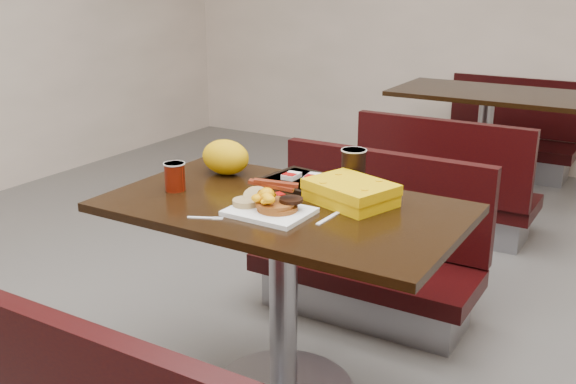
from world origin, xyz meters
The scene contains 23 objects.
table_near centered at (0.00, 0.00, 0.38)m, with size 1.20×0.70×0.75m, color black, non-canonical shape.
bench_near_n centered at (0.00, 0.70, 0.36)m, with size 1.00×0.46×0.72m, color black, non-canonical shape.
table_far centered at (0.00, 2.60, 0.38)m, with size 1.20×0.70×0.75m, color black, non-canonical shape.
bench_far_s centered at (0.00, 1.90, 0.36)m, with size 1.00×0.46×0.72m, color black, non-canonical shape.
bench_far_n centered at (0.00, 3.30, 0.36)m, with size 1.00×0.46×0.72m, color black, non-canonical shape.
platter centered at (0.01, -0.11, 0.76)m, with size 0.26×0.20×0.02m, color white.
pancake_stack centered at (0.04, -0.10, 0.78)m, with size 0.13×0.13×0.03m, color #924518.
sausage_patty centered at (0.07, -0.07, 0.80)m, with size 0.08×0.08×0.01m, color black.
scrambled_eggs centered at (0.01, -0.12, 0.82)m, with size 0.09×0.08×0.05m, color #FFA505.
bacon_strips centered at (0.01, -0.09, 0.85)m, with size 0.15×0.06×0.01m, color #471105, non-canonical shape.
muffin_bottom centered at (-0.08, -0.11, 0.77)m, with size 0.09×0.09×0.02m, color tan.
muffin_top centered at (-0.06, -0.07, 0.79)m, with size 0.08×0.08×0.02m, color tan.
coffee_cup_near centered at (-0.41, -0.07, 0.80)m, with size 0.07×0.07×0.10m, color maroon.
fork centered at (-0.15, -0.25, 0.75)m, with size 0.11×0.02×0.00m, color white, non-canonical shape.
knife centered at (0.20, -0.03, 0.75)m, with size 0.17×0.01×0.00m, color white.
condiment_syrup centered at (-0.16, 0.07, 0.75)m, with size 0.04×0.03×0.01m, color #AF5D07.
condiment_ketchup centered at (-0.05, 0.06, 0.75)m, with size 0.04×0.03×0.01m, color #8C0504.
tray centered at (-0.02, 0.23, 0.76)m, with size 0.34×0.24×0.02m, color black.
hashbrown_sleeve_left centered at (-0.10, 0.22, 0.78)m, with size 0.05×0.07×0.02m, color silver.
hashbrown_sleeve_right centered at (-0.01, 0.23, 0.78)m, with size 0.06×0.08×0.02m, color silver.
coffee_cup_far centered at (0.12, 0.30, 0.83)m, with size 0.09×0.09×0.12m, color black.
clamshell centered at (0.19, 0.12, 0.79)m, with size 0.28×0.21×0.07m, color #E0A903.
paper_bag centered at (-0.37, 0.19, 0.82)m, with size 0.19×0.14×0.13m, color #D3A507.
Camera 1 is at (1.10, -1.81, 1.49)m, focal length 41.57 mm.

